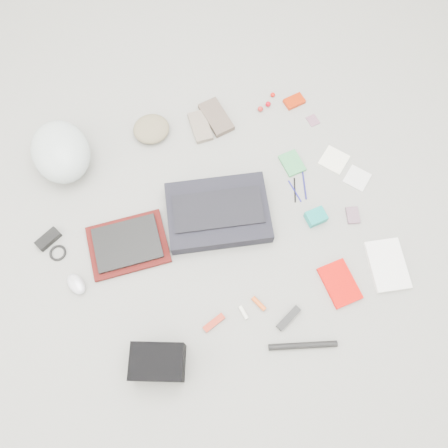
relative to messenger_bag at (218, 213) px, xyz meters
name	(u,v)px	position (x,y,z in m)	size (l,w,h in m)	color
ground_plane	(224,228)	(0.00, -0.07, -0.04)	(4.00, 4.00, 0.00)	gray
messenger_bag	(218,213)	(0.00, 0.00, 0.00)	(0.47, 0.33, 0.08)	black
bag_flap	(218,209)	(0.00, 0.00, 0.04)	(0.41, 0.19, 0.01)	black
laptop_sleeve	(128,245)	(-0.44, 0.02, -0.03)	(0.35, 0.26, 0.02)	#4E0F0D
laptop	(127,243)	(-0.44, 0.02, 0.00)	(0.29, 0.21, 0.02)	black
bike_helmet	(61,152)	(-0.59, 0.55, 0.06)	(0.27, 0.34, 0.20)	silver
beanie	(151,129)	(-0.14, 0.55, -0.01)	(0.18, 0.17, 0.06)	#7C7053
mitten_left	(200,127)	(0.10, 0.48, -0.03)	(0.09, 0.18, 0.03)	gray
mitten_right	(216,117)	(0.19, 0.50, -0.02)	(0.10, 0.21, 0.03)	brown
power_brick	(48,239)	(-0.77, 0.18, -0.02)	(0.11, 0.05, 0.03)	black
cable_coil	(58,253)	(-0.75, 0.10, -0.03)	(0.08, 0.08, 0.01)	black
mouse	(76,284)	(-0.71, -0.07, -0.02)	(0.07, 0.11, 0.04)	silver
camera_bag	(158,362)	(-0.47, -0.53, 0.03)	(0.21, 0.15, 0.14)	black
multitool	(214,323)	(-0.20, -0.46, -0.03)	(0.10, 0.03, 0.02)	#A72613
toiletry_tube_white	(243,313)	(-0.07, -0.46, -0.03)	(0.02, 0.02, 0.06)	white
toiletry_tube_orange	(259,304)	(0.01, -0.45, -0.03)	(0.02, 0.02, 0.07)	#DC561C
u_lock	(288,318)	(0.10, -0.56, -0.03)	(0.13, 0.03, 0.03)	black
bike_pump	(303,346)	(0.11, -0.69, -0.03)	(0.03, 0.03, 0.29)	black
book_red	(340,283)	(0.38, -0.51, -0.03)	(0.13, 0.20, 0.02)	#F10B04
book_white	(387,265)	(0.62, -0.51, -0.03)	(0.16, 0.24, 0.02)	white
notepad	(292,163)	(0.44, 0.12, -0.03)	(0.09, 0.12, 0.01)	#368C4D
pen_blue	(295,191)	(0.39, -0.02, -0.04)	(0.01, 0.01, 0.12)	navy
pen_black	(295,190)	(0.39, -0.02, -0.04)	(0.01, 0.01, 0.13)	black
pen_navy	(304,185)	(0.45, -0.01, -0.03)	(0.01, 0.01, 0.14)	navy
accordion_wallet	(316,217)	(0.42, -0.18, -0.02)	(0.09, 0.07, 0.04)	#0E8E85
card_deck	(353,215)	(0.59, -0.24, -0.03)	(0.06, 0.08, 0.02)	slate
napkin_top	(334,160)	(0.64, 0.06, -0.04)	(0.12, 0.12, 0.01)	white
napkin_bottom	(357,178)	(0.70, -0.07, -0.04)	(0.11, 0.11, 0.01)	silver
lollipop_a	(260,109)	(0.42, 0.47, -0.02)	(0.03, 0.03, 0.03)	#A31F1C
lollipop_b	(268,104)	(0.47, 0.48, -0.02)	(0.03, 0.03, 0.03)	#B90311
lollipop_c	(273,95)	(0.52, 0.52, -0.03)	(0.02, 0.02, 0.02)	red
altoids_tin	(294,101)	(0.61, 0.44, -0.03)	(0.10, 0.06, 0.02)	#BA2808
stamp_sheet	(313,120)	(0.65, 0.31, -0.04)	(0.05, 0.06, 0.00)	#8A586F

